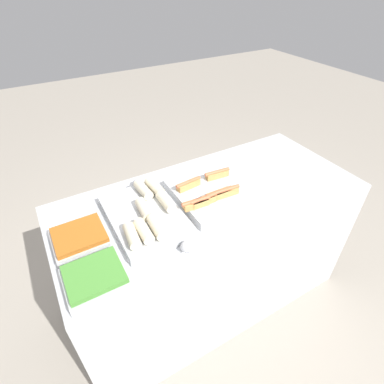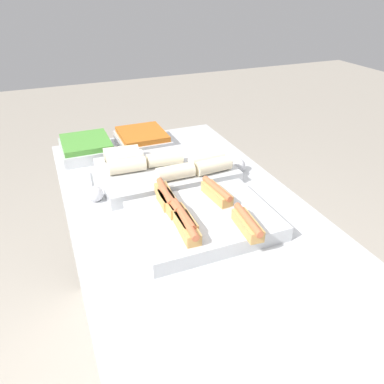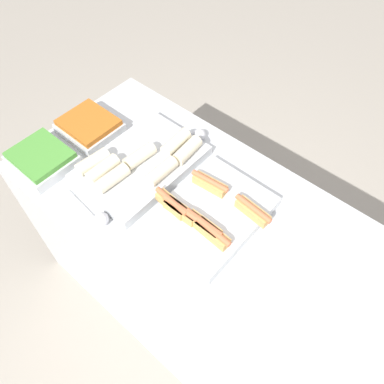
% 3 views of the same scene
% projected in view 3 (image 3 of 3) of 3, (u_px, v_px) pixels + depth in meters
% --- Properties ---
extents(ground_plane, '(12.00, 12.00, 0.00)m').
position_uv_depth(ground_plane, '(209.00, 307.00, 2.22)').
color(ground_plane, '#ADA393').
extents(counter, '(1.85, 0.82, 0.95)m').
position_uv_depth(counter, '(212.00, 273.00, 1.84)').
color(counter, silver).
rests_on(counter, ground_plane).
extents(tray_hotdogs, '(0.42, 0.45, 0.10)m').
position_uv_depth(tray_hotdogs, '(210.00, 213.00, 1.45)').
color(tray_hotdogs, silver).
rests_on(tray_hotdogs, counter).
extents(tray_wraps, '(0.36, 0.52, 0.11)m').
position_uv_depth(tray_wraps, '(141.00, 164.00, 1.59)').
color(tray_wraps, silver).
rests_on(tray_wraps, counter).
extents(tray_side_front, '(0.26, 0.23, 0.07)m').
position_uv_depth(tray_side_front, '(42.00, 159.00, 1.61)').
color(tray_side_front, silver).
rests_on(tray_side_front, counter).
extents(tray_side_back, '(0.26, 0.23, 0.07)m').
position_uv_depth(tray_side_back, '(89.00, 127.00, 1.73)').
color(tray_side_back, silver).
rests_on(tray_side_back, counter).
extents(serving_spoon_near, '(0.26, 0.06, 0.06)m').
position_uv_depth(serving_spoon_near, '(99.00, 218.00, 1.44)').
color(serving_spoon_near, silver).
rests_on(serving_spoon_near, counter).
extents(serving_spoon_far, '(0.24, 0.06, 0.06)m').
position_uv_depth(serving_spoon_far, '(198.00, 134.00, 1.72)').
color(serving_spoon_far, silver).
rests_on(serving_spoon_far, counter).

